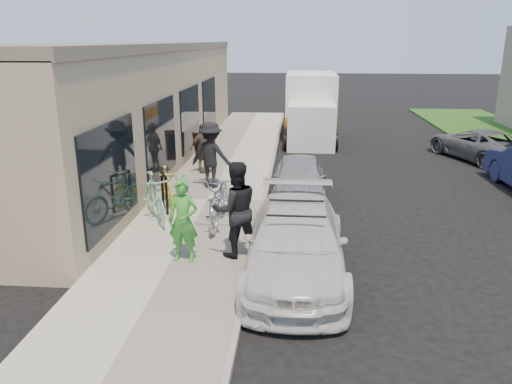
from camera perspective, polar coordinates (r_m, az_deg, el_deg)
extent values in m
plane|color=black|center=(10.76, 2.20, -6.69)|extent=(120.00, 120.00, 0.00)
cube|color=#B2ADA0|center=(13.75, -5.57, -1.09)|extent=(3.00, 34.00, 0.15)
cube|color=gray|center=(13.56, 0.89, -1.30)|extent=(0.12, 34.00, 0.13)
cube|color=tan|center=(18.87, -12.91, 9.50)|extent=(3.50, 20.00, 4.00)
cube|color=#746857|center=(18.73, -13.35, 15.88)|extent=(3.60, 20.00, 0.25)
cube|color=black|center=(10.93, -16.24, 1.88)|extent=(0.06, 3.00, 2.20)
cube|color=black|center=(14.64, -10.79, 5.98)|extent=(0.06, 3.00, 2.20)
cube|color=black|center=(18.47, -7.53, 8.38)|extent=(0.06, 3.00, 2.20)
cube|color=black|center=(22.36, -5.37, 9.93)|extent=(0.06, 3.00, 2.20)
cylinder|color=black|center=(12.49, -10.17, -0.50)|extent=(0.07, 0.07, 0.95)
cylinder|color=black|center=(13.09, -10.63, 0.29)|extent=(0.07, 0.07, 0.95)
cylinder|color=black|center=(12.66, -10.52, 1.97)|extent=(0.32, 0.61, 0.07)
cube|color=black|center=(17.97, -6.22, 5.17)|extent=(0.68, 0.47, 1.03)
cube|color=black|center=(18.28, -5.58, 5.39)|extent=(0.68, 0.47, 1.03)
cube|color=black|center=(17.93, -6.28, 5.31)|extent=(0.53, 0.34, 0.74)
imported|color=silver|center=(9.50, 4.56, -5.70)|extent=(1.89, 4.60, 1.33)
cylinder|color=black|center=(8.79, 4.64, -2.82)|extent=(1.05, 0.04, 0.04)
cylinder|color=black|center=(9.63, 4.67, -1.04)|extent=(1.05, 0.04, 0.04)
imported|color=#A5A5AA|center=(14.03, 4.96, 1.58)|extent=(1.45, 3.58, 1.22)
cube|color=white|center=(20.77, 6.32, 7.43)|extent=(1.93, 1.93, 1.82)
cube|color=black|center=(20.71, 6.36, 8.48)|extent=(1.77, 0.07, 0.86)
cube|color=white|center=(23.53, 6.26, 9.97)|extent=(2.23, 4.04, 2.77)
cube|color=orange|center=(23.61, 6.22, 8.47)|extent=(2.25, 4.05, 0.53)
cylinder|color=black|center=(20.39, 3.59, 5.82)|extent=(0.25, 0.77, 0.77)
cylinder|color=black|center=(20.43, 8.99, 5.67)|extent=(0.25, 0.77, 0.77)
cylinder|color=black|center=(21.43, 3.68, 6.37)|extent=(0.25, 0.77, 0.77)
cylinder|color=black|center=(21.46, 8.82, 6.22)|extent=(0.25, 0.77, 0.77)
cylinder|color=black|center=(25.01, 3.93, 7.89)|extent=(0.25, 0.77, 0.77)
cylinder|color=black|center=(25.04, 8.35, 7.77)|extent=(0.25, 0.77, 0.77)
imported|color=#505355|center=(20.61, 24.00, 5.04)|extent=(3.26, 4.52, 1.14)
imported|color=#B7B7B9|center=(11.76, -4.14, -0.66)|extent=(0.82, 2.34, 1.23)
imported|color=green|center=(9.76, -8.31, -3.25)|extent=(0.64, 0.46, 1.65)
imported|color=black|center=(9.84, -2.35, -2.01)|extent=(1.15, 1.04, 1.94)
imported|color=#8DD3BC|center=(12.18, -11.51, -0.60)|extent=(1.37, 1.89, 1.12)
imported|color=#8DD3BC|center=(13.65, -8.70, 0.86)|extent=(0.90, 1.70, 0.85)
imported|color=yellow|center=(13.35, -10.16, 0.68)|extent=(1.05, 1.66, 0.97)
imported|color=black|center=(14.60, -5.16, 4.23)|extent=(1.39, 1.02, 1.93)
imported|color=#4F4038|center=(16.35, -6.09, 5.01)|extent=(0.96, 0.93, 1.61)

